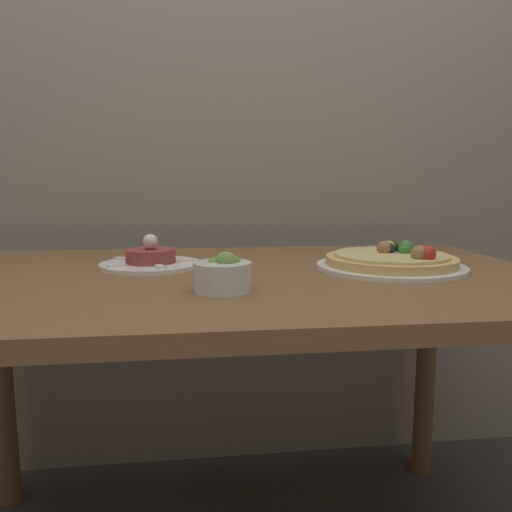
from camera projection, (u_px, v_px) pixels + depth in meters
name	position (u px, v px, depth m)	size (l,w,h in m)	color
back_wall	(219.00, 63.00, 1.55)	(8.00, 0.05, 2.60)	gray
dining_table	(236.00, 313.00, 1.10)	(1.40, 0.86, 0.74)	brown
pizza_plate	(392.00, 261.00, 1.13)	(0.33, 0.33, 0.06)	white
tartare_plate	(151.00, 260.00, 1.16)	(0.23, 0.23, 0.08)	white
small_bowl	(223.00, 273.00, 0.90)	(0.11, 0.11, 0.07)	white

